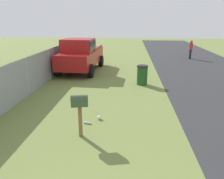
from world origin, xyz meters
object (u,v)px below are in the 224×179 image
Objects in this scene: pickup_truck at (80,54)px; trash_bin at (142,75)px; mailbox at (80,104)px; pedestrian at (191,48)px.

trash_bin is at bearing 57.14° from pickup_truck.
pickup_truck is 4.68m from trash_bin.
mailbox is at bearing 15.19° from pickup_truck.
mailbox is 0.79× the size of pedestrian.
trash_bin is (-2.71, -3.77, -0.60)m from pickup_truck.
mailbox is 0.25× the size of pickup_truck.
pickup_truck is (8.26, 1.80, 0.11)m from mailbox.
pedestrian is at bearing -36.73° from mailbox.
trash_bin is 0.63× the size of pedestrian.
pedestrian reaches higher than mailbox.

